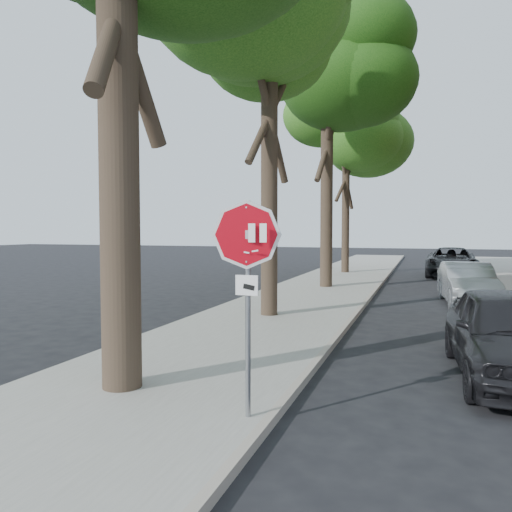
{
  "coord_description": "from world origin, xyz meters",
  "views": [
    {
      "loc": [
        1.29,
        -5.57,
        2.38
      ],
      "look_at": [
        -0.7,
        0.3,
        2.05
      ],
      "focal_mm": 35.0,
      "sensor_mm": 36.0,
      "label": 1
    }
  ],
  "objects": [
    {
      "name": "stop_sign",
      "position": [
        -0.7,
        -0.03,
        1.95
      ],
      "size": [
        0.76,
        0.34,
        2.61
      ],
      "color": "gray",
      "rests_on": "sidewalk_left"
    },
    {
      "name": "tree_far",
      "position": [
        -2.72,
        21.11,
        7.21
      ],
      "size": [
        5.29,
        4.91,
        9.33
      ],
      "color": "black",
      "rests_on": "sidewalk_left"
    },
    {
      "name": "sidewalk_left",
      "position": [
        -2.5,
        12.0,
        0.06
      ],
      "size": [
        4.0,
        55.0,
        0.12
      ],
      "primitive_type": "cube",
      "color": "gray",
      "rests_on": "ground"
    },
    {
      "name": "car_d",
      "position": [
        2.6,
        21.51,
        0.73
      ],
      "size": [
        2.58,
        5.34,
        1.47
      ],
      "primitive_type": "imported",
      "rotation": [
        0.0,
        0.0,
        -0.03
      ],
      "color": "black",
      "rests_on": "ground"
    },
    {
      "name": "tree_mid_a",
      "position": [
        -2.62,
        7.12,
        7.6
      ],
      "size": [
        5.59,
        5.19,
        9.84
      ],
      "color": "black",
      "rests_on": "sidewalk_left"
    },
    {
      "name": "car_b",
      "position": [
        2.6,
        11.52,
        0.66
      ],
      "size": [
        1.75,
        4.13,
        1.33
      ],
      "primitive_type": "imported",
      "rotation": [
        0.0,
        0.0,
        0.09
      ],
      "color": "#93979A",
      "rests_on": "ground"
    },
    {
      "name": "curb_right",
      "position": [
        3.95,
        12.0,
        0.07
      ],
      "size": [
        0.12,
        55.0,
        0.13
      ],
      "primitive_type": "cube",
      "color": "#9E9384",
      "rests_on": "ground"
    },
    {
      "name": "tree_mid_b",
      "position": [
        -2.42,
        14.12,
        8.0
      ],
      "size": [
        5.88,
        5.46,
        10.36
      ],
      "color": "black",
      "rests_on": "sidewalk_left"
    },
    {
      "name": "ground",
      "position": [
        0.0,
        0.0,
        0.0
      ],
      "size": [
        120.0,
        120.0,
        0.0
      ],
      "primitive_type": "plane",
      "color": "black",
      "rests_on": "ground"
    },
    {
      "name": "car_a",
      "position": [
        2.6,
        3.16,
        0.73
      ],
      "size": [
        1.95,
        4.35,
        1.45
      ],
      "primitive_type": "imported",
      "rotation": [
        0.0,
        0.0,
        0.06
      ],
      "color": "black",
      "rests_on": "ground"
    },
    {
      "name": "curb_left",
      "position": [
        -0.45,
        12.0,
        0.07
      ],
      "size": [
        0.12,
        55.0,
        0.13
      ],
      "primitive_type": "cube",
      "color": "#9E9384",
      "rests_on": "ground"
    }
  ]
}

